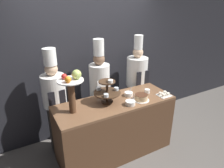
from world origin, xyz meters
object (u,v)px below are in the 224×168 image
serving_bowl_far (129,94)px  chef_center_left (100,87)px  cake_square_tray (164,94)px  chef_left (55,99)px  fruit_pedestal (72,87)px  cake_round (141,97)px  cup_white (147,91)px  serving_bowl_near (130,103)px  tiered_stand (107,91)px  chef_center_right (137,80)px

serving_bowl_far → chef_center_left: chef_center_left is taller
cake_square_tray → chef_left: (-1.57, 0.72, -0.01)m
fruit_pedestal → serving_bowl_far: fruit_pedestal is taller
fruit_pedestal → cake_round: bearing=-9.1°
cake_round → cup_white: bearing=34.1°
serving_bowl_near → chef_left: size_ratio=0.10×
tiered_stand → cup_white: size_ratio=4.54×
serving_bowl_far → chef_center_right: size_ratio=0.09×
serving_bowl_near → chef_left: (-0.92, 0.72, -0.03)m
serving_bowl_near → chef_center_right: size_ratio=0.09×
fruit_pedestal → chef_center_right: (1.41, 0.51, -0.36)m
chef_center_left → chef_center_right: same height
tiered_stand → serving_bowl_far: (0.40, 0.03, -0.15)m
tiered_stand → chef_center_right: (0.88, 0.48, -0.17)m
fruit_pedestal → chef_left: 0.65m
serving_bowl_near → tiered_stand: bearing=136.5°
chef_center_right → chef_left: bearing=180.0°
tiered_stand → chef_left: 0.84m
tiered_stand → cake_square_tray: tiered_stand is taller
cake_square_tray → chef_center_left: bearing=138.1°
cup_white → chef_center_left: 0.80m
serving_bowl_near → chef_center_right: chef_center_right is taller
cake_round → serving_bowl_far: serving_bowl_far is taller
serving_bowl_far → chef_center_left: 0.54m
cake_square_tray → fruit_pedestal: bearing=171.8°
cake_square_tray → chef_center_right: size_ratio=0.11×
chef_center_right → fruit_pedestal: bearing=-160.0°
cup_white → chef_center_right: bearing=73.6°
chef_center_right → cake_round: bearing=-120.3°
cake_round → cake_square_tray: (0.42, -0.04, -0.03)m
serving_bowl_near → chef_center_right: (0.62, 0.72, -0.01)m
cup_white → cake_square_tray: cup_white is taller
fruit_pedestal → chef_center_right: chef_center_right is taller
cake_round → serving_bowl_near: 0.23m
serving_bowl_far → chef_center_right: (0.48, 0.45, -0.01)m
tiered_stand → cake_square_tray: size_ratio=1.93×
serving_bowl_near → serving_bowl_far: (0.15, 0.27, -0.00)m
chef_left → serving_bowl_far: bearing=-23.0°
cake_round → serving_bowl_near: size_ratio=1.48×
chef_left → chef_center_left: chef_center_left is taller
cake_square_tray → serving_bowl_near: 0.65m
serving_bowl_near → chef_left: 1.17m
chef_center_right → serving_bowl_near: bearing=-130.9°
fruit_pedestal → cake_round: fruit_pedestal is taller
cake_round → chef_left: (-1.15, 0.68, -0.04)m
fruit_pedestal → cup_white: fruit_pedestal is taller
tiered_stand → fruit_pedestal: size_ratio=0.67×
chef_left → cake_round: bearing=-30.5°
tiered_stand → cup_white: bearing=-2.5°
cake_square_tray → chef_left: 1.73m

